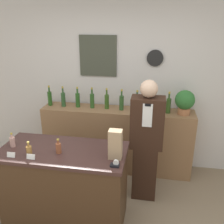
{
  "coord_description": "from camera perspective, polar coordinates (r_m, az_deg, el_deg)",
  "views": [
    {
      "loc": [
        0.6,
        -1.76,
        2.31
      ],
      "look_at": [
        0.09,
        1.14,
        1.2
      ],
      "focal_mm": 40.0,
      "sensor_mm": 36.0,
      "label": 1
    }
  ],
  "objects": [
    {
      "name": "shelf_bottle_0",
      "position": [
        4.04,
        -14.03,
        3.14
      ],
      "size": [
        0.07,
        0.07,
        0.32
      ],
      "color": "#26511C",
      "rests_on": "back_shelf"
    },
    {
      "name": "counter_bottle_1",
      "position": [
        2.77,
        -18.42,
        -8.39
      ],
      "size": [
        0.06,
        0.06,
        0.17
      ],
      "color": "#A17136",
      "rests_on": "display_counter"
    },
    {
      "name": "counter_bottle_0",
      "position": [
        3.03,
        -21.8,
        -6.26
      ],
      "size": [
        0.06,
        0.06,
        0.17
      ],
      "color": "tan",
      "rests_on": "display_counter"
    },
    {
      "name": "back_wall",
      "position": [
        3.92,
        0.84,
        6.64
      ],
      "size": [
        5.2,
        0.09,
        2.7
      ],
      "color": "silver",
      "rests_on": "ground_plane"
    },
    {
      "name": "shelf_bottle_4",
      "position": [
        3.77,
        -1.2,
        2.52
      ],
      "size": [
        0.07,
        0.07,
        0.32
      ],
      "color": "#33561E",
      "rests_on": "back_shelf"
    },
    {
      "name": "tape_dispenser",
      "position": [
        2.48,
        0.72,
        -11.87
      ],
      "size": [
        0.09,
        0.06,
        0.07
      ],
      "color": "black",
      "rests_on": "display_counter"
    },
    {
      "name": "shelf_bottle_7",
      "position": [
        3.69,
        9.24,
        1.87
      ],
      "size": [
        0.07,
        0.07,
        0.32
      ],
      "color": "#2F5328",
      "rests_on": "back_shelf"
    },
    {
      "name": "shopkeeper",
      "position": [
        3.25,
        7.81,
        -6.9
      ],
      "size": [
        0.41,
        0.26,
        1.63
      ],
      "color": "#331E14",
      "rests_on": "ground_plane"
    },
    {
      "name": "display_counter",
      "position": [
        3.08,
        -10.59,
        -16.21
      ],
      "size": [
        1.4,
        0.66,
        0.95
      ],
      "color": "#422B19",
      "rests_on": "ground_plane"
    },
    {
      "name": "price_card_right",
      "position": [
        2.72,
        -18.07,
        -9.69
      ],
      "size": [
        0.09,
        0.02,
        0.06
      ],
      "color": "white",
      "rests_on": "display_counter"
    },
    {
      "name": "shelf_bottle_5",
      "position": [
        3.71,
        2.2,
        2.24
      ],
      "size": [
        0.07,
        0.07,
        0.32
      ],
      "color": "#2F5628",
      "rests_on": "back_shelf"
    },
    {
      "name": "price_card_left",
      "position": [
        2.83,
        -22.08,
        -9.05
      ],
      "size": [
        0.09,
        0.02,
        0.06
      ],
      "color": "white",
      "rests_on": "display_counter"
    },
    {
      "name": "shelf_bottle_8",
      "position": [
        3.68,
        12.78,
        1.53
      ],
      "size": [
        0.07,
        0.07,
        0.32
      ],
      "color": "#2E4E1C",
      "rests_on": "back_shelf"
    },
    {
      "name": "shelf_bottle_3",
      "position": [
        3.82,
        -4.57,
        2.69
      ],
      "size": [
        0.07,
        0.07,
        0.32
      ],
      "color": "#2D5723",
      "rests_on": "back_shelf"
    },
    {
      "name": "shelf_bottle_2",
      "position": [
        3.88,
        -7.84,
        2.85
      ],
      "size": [
        0.07,
        0.07,
        0.32
      ],
      "color": "#285620",
      "rests_on": "back_shelf"
    },
    {
      "name": "potted_plant",
      "position": [
        3.67,
        16.3,
        2.4
      ],
      "size": [
        0.28,
        0.28,
        0.35
      ],
      "color": "#B27047",
      "rests_on": "back_shelf"
    },
    {
      "name": "shelf_bottle_6",
      "position": [
        3.68,
        5.69,
        1.99
      ],
      "size": [
        0.07,
        0.07,
        0.32
      ],
      "color": "#294D28",
      "rests_on": "back_shelf"
    },
    {
      "name": "shelf_bottle_1",
      "position": [
        3.94,
        -11.07,
        2.94
      ],
      "size": [
        0.07,
        0.07,
        0.32
      ],
      "color": "#2C512A",
      "rests_on": "back_shelf"
    },
    {
      "name": "counter_bottle_2",
      "position": [
        2.75,
        -12.13,
        -7.98
      ],
      "size": [
        0.06,
        0.06,
        0.17
      ],
      "color": "brown",
      "rests_on": "display_counter"
    },
    {
      "name": "back_shelf",
      "position": [
        3.97,
        1.1,
        -6.31
      ],
      "size": [
        2.3,
        0.4,
        1.01
      ],
      "color": "#8E6642",
      "rests_on": "ground_plane"
    },
    {
      "name": "paper_bag",
      "position": [
        2.55,
        0.77,
        -7.42
      ],
      "size": [
        0.14,
        0.1,
        0.31
      ],
      "color": "tan",
      "rests_on": "display_counter"
    }
  ]
}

